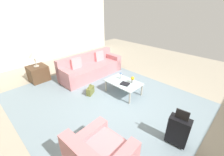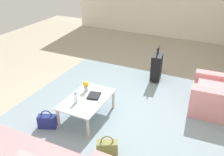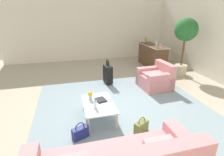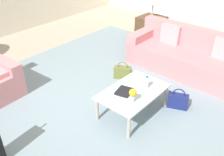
{
  "view_description": "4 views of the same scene",
  "coord_description": "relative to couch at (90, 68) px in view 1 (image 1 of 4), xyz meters",
  "views": [
    {
      "loc": [
        -2.16,
        2.65,
        2.62
      ],
      "look_at": [
        0.4,
        0.02,
        0.73
      ],
      "focal_mm": 24.0,
      "sensor_mm": 36.0,
      "label": 1
    },
    {
      "loc": [
        3.66,
        1.59,
        2.8
      ],
      "look_at": [
        0.3,
        -0.04,
        0.88
      ],
      "focal_mm": 40.0,
      "sensor_mm": 36.0,
      "label": 2
    },
    {
      "loc": [
        3.87,
        -1.09,
        2.37
      ],
      "look_at": [
        0.62,
        -0.24,
        1.08
      ],
      "focal_mm": 28.0,
      "sensor_mm": 36.0,
      "label": 3
    },
    {
      "loc": [
        -2.16,
        -2.28,
        2.52
      ],
      "look_at": [
        0.02,
        -0.41,
        0.77
      ],
      "focal_mm": 40.0,
      "sensor_mm": 36.0,
      "label": 4
    }
  ],
  "objects": [
    {
      "name": "couch",
      "position": [
        0.0,
        0.0,
        0.0
      ],
      "size": [
        0.87,
        2.46,
        0.84
      ],
      "color": "#C67F84",
      "rests_on": "ground"
    },
    {
      "name": "wall_right",
      "position": [
        2.87,
        0.6,
        1.25
      ],
      "size": [
        0.12,
        8.0,
        3.1
      ],
      "primitive_type": "cube",
      "color": "silver",
      "rests_on": "ground"
    },
    {
      "name": "area_rug",
      "position": [
        -1.59,
        0.8,
        -0.29
      ],
      "size": [
        5.2,
        4.4,
        0.01
      ],
      "primitive_type": "cube",
      "color": "gray",
      "rests_on": "ground"
    },
    {
      "name": "handbag_navy",
      "position": [
        -1.22,
        -0.38,
        -0.17
      ],
      "size": [
        0.25,
        0.35,
        0.36
      ],
      "color": "navy",
      "rests_on": "ground"
    },
    {
      "name": "ground_plane",
      "position": [
        -2.19,
        0.6,
        -0.3
      ],
      "size": [
        12.0,
        12.0,
        0.0
      ],
      "primitive_type": "plane",
      "color": "#A89E89"
    },
    {
      "name": "coffee_table",
      "position": [
        -1.79,
        0.1,
        0.06
      ],
      "size": [
        1.07,
        0.69,
        0.41
      ],
      "color": "silver",
      "rests_on": "ground"
    },
    {
      "name": "coffee_table_book",
      "position": [
        -1.91,
        0.18,
        0.12
      ],
      "size": [
        0.3,
        0.27,
        0.03
      ],
      "primitive_type": "cube",
      "rotation": [
        0.0,
        0.0,
        0.24
      ],
      "color": "black",
      "rests_on": "coffee_table"
    },
    {
      "name": "water_bottle",
      "position": [
        -1.59,
        -0.0,
        0.2
      ],
      "size": [
        0.06,
        0.06,
        0.2
      ],
      "color": "silver",
      "rests_on": "coffee_table"
    },
    {
      "name": "table_lamp",
      "position": [
        1.01,
        1.6,
        0.69
      ],
      "size": [
        0.34,
        0.34,
        0.55
      ],
      "color": "#ADA899",
      "rests_on": "side_table"
    },
    {
      "name": "suitcase_black",
      "position": [
        -3.79,
        0.8,
        0.06
      ],
      "size": [
        0.43,
        0.27,
        0.85
      ],
      "color": "black",
      "rests_on": "ground"
    },
    {
      "name": "handbag_olive",
      "position": [
        -1.09,
        0.86,
        -0.17
      ],
      "size": [
        0.27,
        0.35,
        0.36
      ],
      "color": "olive",
      "rests_on": "ground"
    },
    {
      "name": "flower_vase",
      "position": [
        -2.01,
        -0.05,
        0.23
      ],
      "size": [
        0.11,
        0.11,
        0.21
      ],
      "color": "#B2B7BC",
      "rests_on": "coffee_table"
    },
    {
      "name": "side_table",
      "position": [
        1.01,
        1.6,
        -0.02
      ],
      "size": [
        0.62,
        0.62,
        0.55
      ],
      "primitive_type": "cube",
      "color": "#513823",
      "rests_on": "ground"
    }
  ]
}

